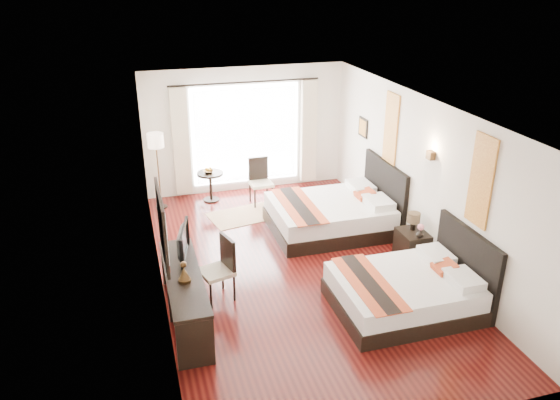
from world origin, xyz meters
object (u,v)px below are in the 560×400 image
object	(u,v)px
window_chair	(261,190)
side_table	(211,187)
bed_far	(334,214)
console_desk	(185,297)
vase	(420,236)
television	(179,242)
table_lamp	(414,219)
fruit_bowl	(209,172)
nightstand	(412,246)
floor_lamp	(156,145)
bed_near	(409,290)
desk_chair	(218,281)

from	to	relation	value
window_chair	side_table	bearing A→B (deg)	-116.13
bed_far	console_desk	size ratio (longest dim) A/B	1.05
vase	television	size ratio (longest dim) A/B	0.16
table_lamp	console_desk	distance (m)	4.13
table_lamp	fruit_bowl	size ratio (longest dim) A/B	1.62
nightstand	vase	xyz separation A→B (m)	(0.00, -0.20, 0.29)
console_desk	fruit_bowl	distance (m)	4.39
television	floor_lamp	xyz separation A→B (m)	(-0.03, 3.64, 0.40)
floor_lamp	side_table	size ratio (longest dim) A/B	2.50
vase	bed_far	bearing A→B (deg)	117.10
bed_near	side_table	distance (m)	5.36
television	floor_lamp	size ratio (longest dim) A/B	0.50
desk_chair	fruit_bowl	distance (m)	3.88
bed_far	floor_lamp	world-z (taller)	floor_lamp
bed_far	table_lamp	world-z (taller)	bed_far
table_lamp	floor_lamp	xyz separation A→B (m)	(-4.06, 3.42, 0.64)
television	desk_chair	world-z (taller)	television
vase	floor_lamp	bearing A→B (deg)	137.33
bed_near	console_desk	size ratio (longest dim) A/B	0.95
side_table	fruit_bowl	bearing A→B (deg)	-150.39
console_desk	window_chair	world-z (taller)	window_chair
table_lamp	television	size ratio (longest dim) A/B	0.44
window_chair	nightstand	bearing A→B (deg)	29.19
window_chair	vase	bearing A→B (deg)	27.67
nightstand	fruit_bowl	world-z (taller)	fruit_bowl
desk_chair	floor_lamp	size ratio (longest dim) A/B	0.61
television	desk_chair	size ratio (longest dim) A/B	0.81
television	fruit_bowl	size ratio (longest dim) A/B	3.71
nightstand	console_desk	distance (m)	4.08
bed_near	floor_lamp	world-z (taller)	floor_lamp
bed_near	window_chair	size ratio (longest dim) A/B	2.10
television	fruit_bowl	bearing A→B (deg)	-2.19
television	side_table	size ratio (longest dim) A/B	1.25
table_lamp	window_chair	distance (m)	3.65
desk_chair	television	bearing A→B (deg)	-29.29
fruit_bowl	window_chair	distance (m)	1.20
console_desk	fruit_bowl	bearing A→B (deg)	76.19
desk_chair	side_table	bearing A→B (deg)	-113.86
fruit_bowl	window_chair	world-z (taller)	window_chair
vase	bed_near	bearing A→B (deg)	-125.06
bed_far	window_chair	bearing A→B (deg)	122.66
side_table	window_chair	distance (m)	1.11
console_desk	side_table	size ratio (longest dim) A/B	3.36
floor_lamp	console_desk	bearing A→B (deg)	-89.86
nightstand	fruit_bowl	bearing A→B (deg)	129.70
vase	fruit_bowl	size ratio (longest dim) A/B	0.59
nightstand	desk_chair	bearing A→B (deg)	-175.92
desk_chair	side_table	world-z (taller)	desk_chair
television	side_table	bearing A→B (deg)	-2.59
television	vase	bearing A→B (deg)	-77.83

